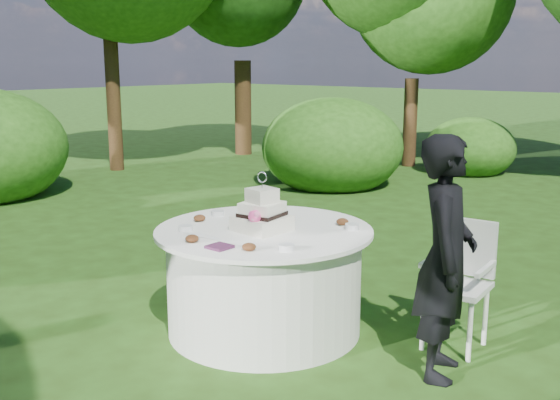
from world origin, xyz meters
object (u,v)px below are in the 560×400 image
at_px(guest, 446,258).
at_px(table, 264,279).
at_px(napkins, 219,247).
at_px(cake, 262,215).
at_px(chair, 461,273).

height_order(guest, table, guest).
bearing_deg(guest, napkins, 100.54).
bearing_deg(guest, cake, 79.25).
relative_size(guest, chair, 1.73).
bearing_deg(chair, napkins, -131.32).
bearing_deg(table, guest, 8.63).
bearing_deg(cake, napkins, -80.71).
relative_size(napkins, guest, 0.09).
bearing_deg(guest, table, 76.92).
height_order(cake, chair, cake).
relative_size(napkins, cake, 0.33).
bearing_deg(table, cake, -62.20).
bearing_deg(cake, guest, 10.96).
relative_size(napkins, table, 0.09).
relative_size(table, cake, 3.62).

